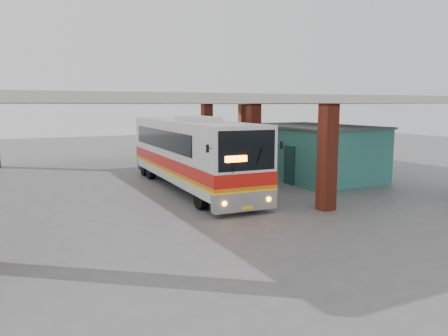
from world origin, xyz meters
name	(u,v)px	position (x,y,z in m)	size (l,w,h in m)	color
ground	(228,202)	(0.00, 0.00, 0.00)	(90.00, 90.00, 0.00)	#515154
brick_columns	(211,143)	(1.43, 5.00, 2.17)	(20.10, 21.60, 4.35)	maroon
canopy_roof	(184,101)	(0.50, 6.50, 4.50)	(21.00, 23.00, 0.30)	beige
shop_building	(310,151)	(7.49, 4.00, 1.56)	(5.20, 8.20, 3.11)	teal
coach_bus	(191,153)	(-0.25, 3.77, 1.86)	(3.18, 12.96, 3.75)	silver
motorcycle	(263,178)	(2.97, 1.95, 0.56)	(0.74, 2.12, 1.11)	black
pedestrian	(323,182)	(3.61, -2.05, 0.94)	(0.69, 0.45, 1.89)	red
red_chair	(237,166)	(4.38, 7.48, 0.41)	(0.50, 0.50, 0.88)	red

